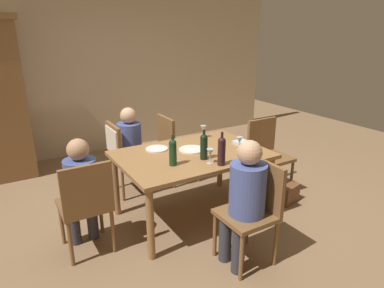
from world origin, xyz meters
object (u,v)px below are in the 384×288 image
person_woman_host (132,144)px  person_man_bearded (245,195)px  wine_bottle_short_olive (173,151)px  wine_glass_far (239,141)px  dining_table (192,160)px  dinner_plate_host (192,149)px  chair_far_right (174,144)px  chair_far_left (121,149)px  person_man_guest (82,186)px  handbag (289,194)px  chair_near (254,205)px  chair_left_end (86,202)px  wine_glass_near_right (203,129)px  dinner_plate_guest_left (157,149)px  chair_right_end (267,150)px  wine_bottle_tall_green (204,146)px  wine_glass_near_left (210,153)px  wine_bottle_dark_red (222,150)px  wine_glass_centre (254,146)px

person_woman_host → person_man_bearded: 1.85m
wine_bottle_short_olive → wine_glass_far: wine_bottle_short_olive is taller
dining_table → person_woman_host: (-0.32, 0.91, -0.02)m
dining_table → dinner_plate_host: size_ratio=5.65×
chair_far_right → chair_far_left: bearing=-90.0°
person_man_guest → handbag: 2.40m
chair_near → chair_left_end: bearing=56.5°
wine_glass_near_right → dinner_plate_host: 0.48m
person_man_guest → dinner_plate_guest_left: bearing=16.9°
dining_table → person_man_guest: size_ratio=1.42×
chair_right_end → chair_near: bearing=43.0°
wine_bottle_tall_green → wine_glass_near_left: size_ratio=2.05×
chair_far_right → person_man_bearded: person_man_bearded is taller
person_man_guest → wine_glass_near_left: 1.23m
chair_near → wine_glass_far: size_ratio=6.17×
dinner_plate_host → handbag: bearing=-21.1°
chair_left_end → wine_bottle_tall_green: 1.23m
wine_bottle_tall_green → dinner_plate_guest_left: (-0.28, 0.50, -0.13)m
person_man_bearded → wine_glass_near_left: 0.60m
handbag → chair_far_left: bearing=142.3°
chair_near → handbag: size_ratio=3.29×
chair_far_left → wine_bottle_short_olive: size_ratio=2.98×
chair_left_end → handbag: (2.31, -0.26, -0.42)m
chair_near → wine_glass_far: 0.89m
wine_bottle_short_olive → wine_glass_near_right: wine_bottle_short_olive is taller
dinner_plate_host → chair_right_end: bearing=0.4°
chair_far_right → wine_glass_far: bearing=11.5°
handbag → wine_bottle_tall_green: bearing=173.0°
chair_far_right → wine_bottle_tall_green: size_ratio=3.01×
chair_far_left → person_man_guest: bearing=-37.7°
dining_table → chair_left_end: (-1.16, -0.09, -0.13)m
chair_far_left → wine_glass_near_left: size_ratio=6.17×
wine_glass_near_left → wine_glass_far: size_ratio=1.00×
wine_bottle_dark_red → dinner_plate_guest_left: wine_bottle_dark_red is taller
wine_bottle_tall_green → wine_glass_near_right: 0.71m
chair_right_end → wine_glass_near_left: 1.28m
chair_far_right → dinner_plate_host: size_ratio=3.34×
dining_table → chair_near: bearing=-84.5°
chair_near → wine_bottle_dark_red: size_ratio=2.78×
chair_far_right → person_man_bearded: 1.85m
dining_table → person_man_guest: bearing=178.7°
chair_far_left → wine_glass_near_left: (0.47, -1.25, 0.26)m
person_man_bearded → wine_bottle_dark_red: bearing=-11.5°
wine_glass_centre → dinner_plate_guest_left: size_ratio=0.62×
person_man_bearded → dinner_plate_guest_left: bearing=11.5°
wine_bottle_short_olive → wine_glass_centre: bearing=-14.5°
wine_bottle_dark_red → dinner_plate_host: wine_bottle_dark_red is taller
chair_right_end → chair_left_end: bearing=4.3°
dining_table → chair_far_left: chair_far_left is taller
person_man_guest → wine_glass_far: bearing=-7.3°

